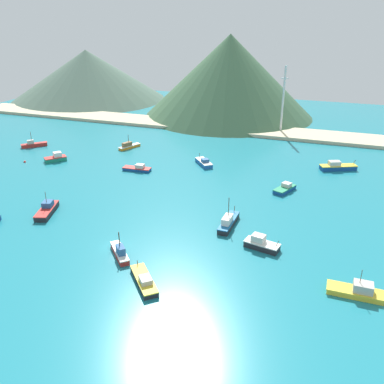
{
  "coord_description": "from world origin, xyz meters",
  "views": [
    {
      "loc": [
        38.32,
        -61.3,
        43.26
      ],
      "look_at": [
        5.23,
        31.58,
        0.02
      ],
      "focal_mm": 38.16,
      "sensor_mm": 36.0,
      "label": 1
    }
  ],
  "objects_px": {
    "fishing_boat_13": "(47,210)",
    "fishing_boat_14": "(138,168)",
    "fishing_boat_0": "(285,189)",
    "buoy_0": "(25,162)",
    "fishing_boat_7": "(228,222)",
    "fishing_boat_9": "(120,252)",
    "fishing_boat_4": "(261,244)",
    "fishing_boat_10": "(129,146)",
    "fishing_boat_2": "(56,158)",
    "fishing_boat_8": "(144,281)",
    "fishing_boat_3": "(34,144)",
    "radio_tower": "(283,100)",
    "fishing_boat_1": "(357,291)",
    "fishing_boat_12": "(204,162)",
    "fishing_boat_6": "(337,167)"
  },
  "relations": [
    {
      "from": "fishing_boat_0",
      "to": "fishing_boat_2",
      "type": "distance_m",
      "value": 72.27
    },
    {
      "from": "fishing_boat_1",
      "to": "buoy_0",
      "type": "relative_size",
      "value": 12.22
    },
    {
      "from": "fishing_boat_0",
      "to": "fishing_boat_2",
      "type": "bearing_deg",
      "value": -179.96
    },
    {
      "from": "fishing_boat_10",
      "to": "radio_tower",
      "type": "relative_size",
      "value": 0.33
    },
    {
      "from": "fishing_boat_12",
      "to": "fishing_boat_13",
      "type": "distance_m",
      "value": 50.59
    },
    {
      "from": "fishing_boat_1",
      "to": "fishing_boat_7",
      "type": "xyz_separation_m",
      "value": [
        -26.49,
        16.15,
        0.16
      ]
    },
    {
      "from": "fishing_boat_9",
      "to": "buoy_0",
      "type": "bearing_deg",
      "value": 145.22
    },
    {
      "from": "fishing_boat_9",
      "to": "buoy_0",
      "type": "height_order",
      "value": "fishing_boat_9"
    },
    {
      "from": "buoy_0",
      "to": "fishing_boat_9",
      "type": "bearing_deg",
      "value": -34.78
    },
    {
      "from": "fishing_boat_9",
      "to": "fishing_boat_14",
      "type": "relative_size",
      "value": 0.84
    },
    {
      "from": "fishing_boat_0",
      "to": "fishing_boat_7",
      "type": "height_order",
      "value": "fishing_boat_7"
    },
    {
      "from": "fishing_boat_12",
      "to": "buoy_0",
      "type": "distance_m",
      "value": 56.84
    },
    {
      "from": "fishing_boat_8",
      "to": "fishing_boat_9",
      "type": "xyz_separation_m",
      "value": [
        -8.26,
        6.41,
        0.23
      ]
    },
    {
      "from": "fishing_boat_1",
      "to": "fishing_boat_4",
      "type": "bearing_deg",
      "value": 152.29
    },
    {
      "from": "fishing_boat_14",
      "to": "radio_tower",
      "type": "relative_size",
      "value": 0.34
    },
    {
      "from": "fishing_boat_2",
      "to": "fishing_boat_8",
      "type": "height_order",
      "value": "fishing_boat_2"
    },
    {
      "from": "fishing_boat_0",
      "to": "fishing_boat_13",
      "type": "bearing_deg",
      "value": -147.93
    },
    {
      "from": "fishing_boat_2",
      "to": "fishing_boat_7",
      "type": "xyz_separation_m",
      "value": [
        63.17,
        -23.91,
        0.03
      ]
    },
    {
      "from": "fishing_boat_8",
      "to": "fishing_boat_1",
      "type": "bearing_deg",
      "value": 14.69
    },
    {
      "from": "fishing_boat_10",
      "to": "fishing_boat_6",
      "type": "bearing_deg",
      "value": 1.59
    },
    {
      "from": "fishing_boat_7",
      "to": "fishing_boat_13",
      "type": "xyz_separation_m",
      "value": [
        -41.94,
        -8.03,
        -0.13
      ]
    },
    {
      "from": "fishing_boat_1",
      "to": "fishing_boat_10",
      "type": "height_order",
      "value": "fishing_boat_1"
    },
    {
      "from": "fishing_boat_0",
      "to": "radio_tower",
      "type": "xyz_separation_m",
      "value": [
        -9.66,
        57.31,
        12.37
      ]
    },
    {
      "from": "fishing_boat_9",
      "to": "buoy_0",
      "type": "relative_size",
      "value": 9.66
    },
    {
      "from": "fishing_boat_2",
      "to": "fishing_boat_13",
      "type": "relative_size",
      "value": 0.71
    },
    {
      "from": "fishing_boat_4",
      "to": "radio_tower",
      "type": "height_order",
      "value": "radio_tower"
    },
    {
      "from": "fishing_boat_14",
      "to": "fishing_boat_6",
      "type": "bearing_deg",
      "value": 20.29
    },
    {
      "from": "fishing_boat_7",
      "to": "fishing_boat_13",
      "type": "distance_m",
      "value": 42.7
    },
    {
      "from": "fishing_boat_2",
      "to": "fishing_boat_10",
      "type": "height_order",
      "value": "fishing_boat_10"
    },
    {
      "from": "fishing_boat_0",
      "to": "buoy_0",
      "type": "xyz_separation_m",
      "value": [
        -80.88,
        -4.49,
        -0.62
      ]
    },
    {
      "from": "buoy_0",
      "to": "fishing_boat_4",
      "type": "bearing_deg",
      "value": -18.06
    },
    {
      "from": "fishing_boat_9",
      "to": "radio_tower",
      "type": "height_order",
      "value": "radio_tower"
    },
    {
      "from": "fishing_boat_3",
      "to": "fishing_boat_6",
      "type": "bearing_deg",
      "value": 6.54
    },
    {
      "from": "fishing_boat_13",
      "to": "fishing_boat_14",
      "type": "distance_m",
      "value": 33.6
    },
    {
      "from": "fishing_boat_13",
      "to": "fishing_boat_2",
      "type": "bearing_deg",
      "value": 123.62
    },
    {
      "from": "fishing_boat_13",
      "to": "fishing_boat_14",
      "type": "bearing_deg",
      "value": 77.55
    },
    {
      "from": "fishing_boat_12",
      "to": "fishing_boat_1",
      "type": "bearing_deg",
      "value": -50.0
    },
    {
      "from": "fishing_boat_4",
      "to": "fishing_boat_10",
      "type": "bearing_deg",
      "value": 138.05
    },
    {
      "from": "fishing_boat_7",
      "to": "fishing_boat_12",
      "type": "xyz_separation_m",
      "value": [
        -17.48,
        36.25,
        -0.24
      ]
    },
    {
      "from": "fishing_boat_8",
      "to": "buoy_0",
      "type": "xyz_separation_m",
      "value": [
        -63.45,
        44.74,
        -0.56
      ]
    },
    {
      "from": "fishing_boat_9",
      "to": "fishing_boat_12",
      "type": "bearing_deg",
      "value": 90.91
    },
    {
      "from": "fishing_boat_4",
      "to": "fishing_boat_10",
      "type": "distance_m",
      "value": 75.47
    },
    {
      "from": "fishing_boat_4",
      "to": "radio_tower",
      "type": "distance_m",
      "value": 89.29
    },
    {
      "from": "fishing_boat_14",
      "to": "buoy_0",
      "type": "bearing_deg",
      "value": -171.85
    },
    {
      "from": "fishing_boat_9",
      "to": "fishing_boat_14",
      "type": "distance_m",
      "value": 47.25
    },
    {
      "from": "fishing_boat_7",
      "to": "fishing_boat_14",
      "type": "xyz_separation_m",
      "value": [
        -34.69,
        24.78,
        -0.35
      ]
    },
    {
      "from": "fishing_boat_2",
      "to": "fishing_boat_3",
      "type": "height_order",
      "value": "fishing_boat_3"
    },
    {
      "from": "fishing_boat_6",
      "to": "buoy_0",
      "type": "distance_m",
      "value": 97.13
    },
    {
      "from": "fishing_boat_3",
      "to": "fishing_boat_8",
      "type": "relative_size",
      "value": 0.86
    },
    {
      "from": "fishing_boat_4",
      "to": "fishing_boat_0",
      "type": "bearing_deg",
      "value": 89.03
    }
  ]
}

